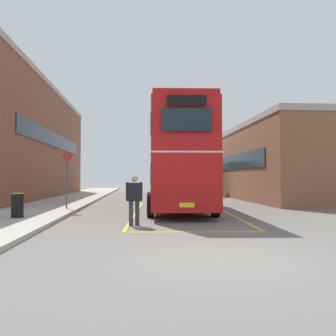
{
  "coord_description": "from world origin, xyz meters",
  "views": [
    {
      "loc": [
        -1.64,
        -6.73,
        1.57
      ],
      "look_at": [
        0.03,
        14.33,
        2.16
      ],
      "focal_mm": 38.47,
      "sensor_mm": 36.0,
      "label": 1
    }
  ],
  "objects_px": {
    "single_deck_bus": "(189,177)",
    "pedestrian_boarding": "(134,197)",
    "double_decker_bus": "(179,159)",
    "bus_stop_sign": "(67,174)",
    "litter_bin": "(17,205)"
  },
  "relations": [
    {
      "from": "litter_bin",
      "to": "single_deck_bus",
      "type": "bearing_deg",
      "value": 66.13
    },
    {
      "from": "pedestrian_boarding",
      "to": "bus_stop_sign",
      "type": "relative_size",
      "value": 0.62
    },
    {
      "from": "double_decker_bus",
      "to": "bus_stop_sign",
      "type": "height_order",
      "value": "double_decker_bus"
    },
    {
      "from": "double_decker_bus",
      "to": "pedestrian_boarding",
      "type": "bearing_deg",
      "value": -110.5
    },
    {
      "from": "double_decker_bus",
      "to": "bus_stop_sign",
      "type": "bearing_deg",
      "value": -177.37
    },
    {
      "from": "double_decker_bus",
      "to": "pedestrian_boarding",
      "type": "relative_size",
      "value": 6.19
    },
    {
      "from": "single_deck_bus",
      "to": "litter_bin",
      "type": "bearing_deg",
      "value": -113.87
    },
    {
      "from": "double_decker_bus",
      "to": "bus_stop_sign",
      "type": "distance_m",
      "value": 5.37
    },
    {
      "from": "pedestrian_boarding",
      "to": "litter_bin",
      "type": "relative_size",
      "value": 1.86
    },
    {
      "from": "single_deck_bus",
      "to": "bus_stop_sign",
      "type": "bearing_deg",
      "value": -115.8
    },
    {
      "from": "single_deck_bus",
      "to": "pedestrian_boarding",
      "type": "bearing_deg",
      "value": -102.53
    },
    {
      "from": "litter_bin",
      "to": "bus_stop_sign",
      "type": "xyz_separation_m",
      "value": [
        0.99,
        3.8,
        1.16
      ]
    },
    {
      "from": "double_decker_bus",
      "to": "bus_stop_sign",
      "type": "xyz_separation_m",
      "value": [
        -5.31,
        -0.24,
        -0.76
      ]
    },
    {
      "from": "single_deck_bus",
      "to": "bus_stop_sign",
      "type": "height_order",
      "value": "single_deck_bus"
    },
    {
      "from": "double_decker_bus",
      "to": "pedestrian_boarding",
      "type": "xyz_separation_m",
      "value": [
        -2.08,
        -5.56,
        -1.56
      ]
    }
  ]
}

